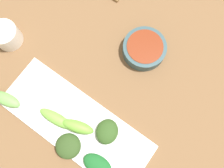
# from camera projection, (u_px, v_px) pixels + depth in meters

# --- Properties ---
(tabletop) EXTENTS (2.10, 2.10, 0.02)m
(tabletop) POSITION_uv_depth(u_px,v_px,m) (114.00, 92.00, 0.60)
(tabletop) COLOR brown
(tabletop) RESTS_ON ground
(sauce_bowl) EXTENTS (0.10, 0.10, 0.03)m
(sauce_bowl) POSITION_uv_depth(u_px,v_px,m) (146.00, 50.00, 0.59)
(sauce_bowl) COLOR #2F4A51
(sauce_bowl) RESTS_ON tabletop
(serving_plate) EXTENTS (0.13, 0.36, 0.01)m
(serving_plate) POSITION_uv_depth(u_px,v_px,m) (77.00, 124.00, 0.56)
(serving_plate) COLOR white
(serving_plate) RESTS_ON tabletop
(broccoli_leafy_0) EXTENTS (0.07, 0.06, 0.02)m
(broccoli_leafy_0) POSITION_uv_depth(u_px,v_px,m) (107.00, 132.00, 0.54)
(broccoli_leafy_0) COLOR #2E4D1E
(broccoli_leafy_0) RESTS_ON serving_plate
(broccoli_stalk_1) EXTENTS (0.04, 0.09, 0.02)m
(broccoli_stalk_1) POSITION_uv_depth(u_px,v_px,m) (56.00, 119.00, 0.55)
(broccoli_stalk_1) COLOR #73BA43
(broccoli_stalk_1) RESTS_ON serving_plate
(broccoli_leafy_2) EXTENTS (0.07, 0.07, 0.02)m
(broccoli_leafy_2) POSITION_uv_depth(u_px,v_px,m) (68.00, 146.00, 0.53)
(broccoli_leafy_2) COLOR #2E471E
(broccoli_leafy_2) RESTS_ON serving_plate
(broccoli_stalk_3) EXTENTS (0.05, 0.08, 0.03)m
(broccoli_stalk_3) POSITION_uv_depth(u_px,v_px,m) (78.00, 127.00, 0.54)
(broccoli_stalk_3) COLOR #71B83D
(broccoli_stalk_3) RESTS_ON serving_plate
(broccoli_stalk_4) EXTENTS (0.04, 0.08, 0.02)m
(broccoli_stalk_4) POSITION_uv_depth(u_px,v_px,m) (6.00, 99.00, 0.56)
(broccoli_stalk_4) COLOR #6EAC53
(broccoli_stalk_4) RESTS_ON serving_plate
(broccoli_leafy_5) EXTENTS (0.05, 0.07, 0.02)m
(broccoli_leafy_5) POSITION_uv_depth(u_px,v_px,m) (97.00, 165.00, 0.53)
(broccoli_leafy_5) COLOR #1A5D26
(broccoli_leafy_5) RESTS_ON serving_plate
(tea_cup) EXTENTS (0.07, 0.07, 0.05)m
(tea_cup) POSITION_uv_depth(u_px,v_px,m) (6.00, 35.00, 0.59)
(tea_cup) COLOR white
(tea_cup) RESTS_ON tabletop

